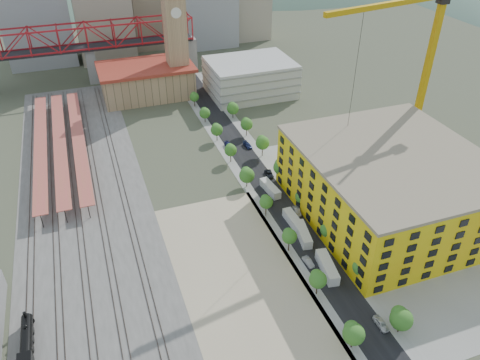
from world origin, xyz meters
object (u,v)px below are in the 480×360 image
object	(u,v)px
tower_crane	(423,49)
car_0	(319,277)
clock_tower	(175,24)
site_trailer_d	(270,189)
locomotive	(27,351)
site_trailer_a	(327,267)
site_trailer_c	(294,221)
site_trailer_b	(303,234)
construction_building	(391,185)

from	to	relation	value
tower_crane	car_0	distance (m)	73.08
clock_tower	site_trailer_d	bearing A→B (deg)	-84.29
locomotive	site_trailer_d	xyz separation A→B (m)	(66.00, 35.92, -0.62)
site_trailer_a	site_trailer_c	distance (m)	18.57
site_trailer_a	site_trailer_b	size ratio (longest dim) A/B	1.09
locomotive	site_trailer_b	distance (m)	67.48
tower_crane	site_trailer_b	size ratio (longest dim) A/B	6.42
site_trailer_c	site_trailer_d	bearing A→B (deg)	88.67
construction_building	tower_crane	xyz separation A→B (m)	(20.95, 22.99, 27.29)
clock_tower	tower_crane	size ratio (longest dim) A/B	0.87
site_trailer_b	clock_tower	bearing A→B (deg)	104.98
construction_building	site_trailer_b	bearing A→B (deg)	-175.83
construction_building	locomotive	bearing A→B (deg)	-170.17
site_trailer_b	site_trailer_c	world-z (taller)	site_trailer_b
clock_tower	site_trailer_c	world-z (taller)	clock_tower
site_trailer_a	clock_tower	bearing A→B (deg)	103.15
site_trailer_a	site_trailer_c	bearing A→B (deg)	99.16
clock_tower	site_trailer_c	bearing A→B (deg)	-85.24
construction_building	site_trailer_b	distance (m)	27.31
car_0	site_trailer_a	bearing A→B (deg)	24.14
clock_tower	tower_crane	bearing A→B (deg)	-54.49
car_0	site_trailer_c	bearing A→B (deg)	76.98
site_trailer_c	car_0	xyz separation A→B (m)	(-3.00, -20.21, -0.59)
site_trailer_b	site_trailer_c	bearing A→B (deg)	100.49
locomotive	site_trailer_b	world-z (taller)	locomotive
clock_tower	locomotive	xyz separation A→B (m)	(-58.00, -115.93, -26.85)
locomotive	construction_building	bearing A→B (deg)	9.83
locomotive	site_trailer_c	xyz separation A→B (m)	(66.00, 19.83, -0.60)
site_trailer_a	car_0	size ratio (longest dim) A/B	2.61
tower_crane	construction_building	bearing A→B (deg)	-132.34
site_trailer_a	construction_building	bearing A→B (deg)	38.61
construction_building	locomotive	size ratio (longest dim) A/B	2.56
site_trailer_d	site_trailer_c	bearing A→B (deg)	-96.25
site_trailer_b	tower_crane	bearing A→B (deg)	38.42
tower_crane	site_trailer_a	bearing A→B (deg)	-141.26
site_trailer_a	locomotive	bearing A→B (deg)	-169.74
site_trailer_d	car_0	size ratio (longest dim) A/B	2.32
clock_tower	site_trailer_b	xyz separation A→B (m)	(8.00, -101.89, -27.43)
site_trailer_a	site_trailer_d	size ratio (longest dim) A/B	1.13
tower_crane	site_trailer_c	xyz separation A→B (m)	(-46.95, -19.11, -35.45)
site_trailer_c	clock_tower	bearing A→B (deg)	93.43
clock_tower	site_trailer_b	world-z (taller)	clock_tower
tower_crane	clock_tower	bearing A→B (deg)	125.51
site_trailer_b	car_0	size ratio (longest dim) A/B	2.40
clock_tower	site_trailer_d	size ratio (longest dim) A/B	5.81
site_trailer_c	car_0	bearing A→B (deg)	-99.77
tower_crane	site_trailer_a	xyz separation A→B (m)	(-46.95, -37.67, -35.32)
locomotive	tower_crane	size ratio (longest dim) A/B	0.33
construction_building	clock_tower	bearing A→B (deg)	108.78
site_trailer_d	car_0	xyz separation A→B (m)	(-3.00, -36.31, -0.57)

